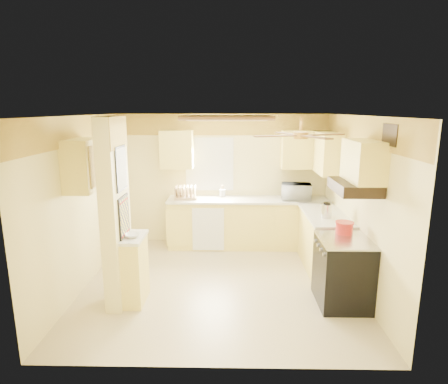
{
  "coord_description": "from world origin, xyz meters",
  "views": [
    {
      "loc": [
        0.17,
        -5.24,
        2.59
      ],
      "look_at": [
        0.06,
        0.35,
        1.34
      ],
      "focal_mm": 30.0,
      "sensor_mm": 36.0,
      "label": 1
    }
  ],
  "objects_px": {
    "stove": "(343,271)",
    "dutch_oven": "(344,228)",
    "microwave": "(296,192)",
    "bowl": "(133,235)",
    "kettle": "(327,211)"
  },
  "relations": [
    {
      "from": "bowl",
      "to": "kettle",
      "type": "xyz_separation_m",
      "value": [
        2.77,
        0.95,
        0.09
      ]
    },
    {
      "from": "microwave",
      "to": "kettle",
      "type": "bearing_deg",
      "value": 107.41
    },
    {
      "from": "bowl",
      "to": "dutch_oven",
      "type": "distance_m",
      "value": 2.86
    },
    {
      "from": "stove",
      "to": "microwave",
      "type": "xyz_separation_m",
      "value": [
        -0.29,
        2.11,
        0.63
      ]
    },
    {
      "from": "stove",
      "to": "bowl",
      "type": "distance_m",
      "value": 2.84
    },
    {
      "from": "stove",
      "to": "dutch_oven",
      "type": "relative_size",
      "value": 3.68
    },
    {
      "from": "bowl",
      "to": "microwave",
      "type": "bearing_deg",
      "value": 40.67
    },
    {
      "from": "microwave",
      "to": "bowl",
      "type": "relative_size",
      "value": 2.75
    },
    {
      "from": "microwave",
      "to": "kettle",
      "type": "height_order",
      "value": "microwave"
    },
    {
      "from": "bowl",
      "to": "dutch_oven",
      "type": "bearing_deg",
      "value": 5.53
    },
    {
      "from": "dutch_oven",
      "to": "stove",
      "type": "bearing_deg",
      "value": -102.74
    },
    {
      "from": "stove",
      "to": "microwave",
      "type": "height_order",
      "value": "microwave"
    },
    {
      "from": "stove",
      "to": "bowl",
      "type": "bearing_deg",
      "value": -179.17
    },
    {
      "from": "microwave",
      "to": "dutch_oven",
      "type": "distance_m",
      "value": 1.91
    },
    {
      "from": "microwave",
      "to": "dutch_oven",
      "type": "relative_size",
      "value": 2.16
    }
  ]
}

